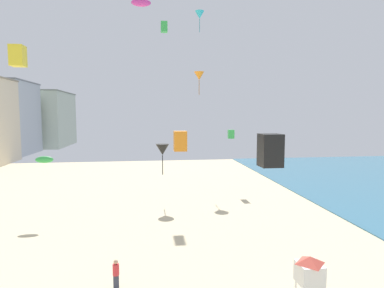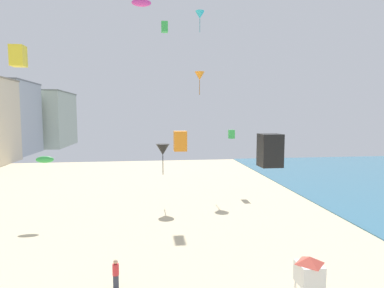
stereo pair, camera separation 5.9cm
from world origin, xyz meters
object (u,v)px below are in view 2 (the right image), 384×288
kite_cyan_delta (200,15)px  kite_green_box_2 (231,134)px  kite_flyer (116,273)px  kite_magenta_parafoil (141,3)px  kite_orange_box (180,141)px  kite_green_parafoil (45,160)px  kite_black_delta (163,150)px  kite_orange_delta (200,76)px  lifeguard_stand (309,271)px  kite_black_box (270,150)px  kite_yellow_box (18,56)px  kite_green_box (165,27)px

kite_cyan_delta → kite_green_box_2: bearing=57.8°
kite_flyer → kite_magenta_parafoil: (1.19, 14.83, 18.78)m
kite_orange_box → kite_green_parafoil: kite_orange_box is taller
kite_black_delta → kite_orange_delta: kite_orange_delta is taller
kite_green_box_2 → kite_magenta_parafoil: kite_magenta_parafoil is taller
kite_orange_box → kite_orange_delta: (4.55, 21.28, 6.74)m
kite_cyan_delta → lifeguard_stand: bearing=-80.1°
kite_magenta_parafoil → kite_cyan_delta: kite_magenta_parafoil is taller
lifeguard_stand → kite_black_delta: bearing=123.9°
kite_black_box → kite_green_box_2: 23.47m
kite_yellow_box → kite_green_box_2: 24.43m
kite_black_delta → kite_black_box: bearing=-75.6°
kite_flyer → kite_black_delta: kite_black_delta is taller
lifeguard_stand → kite_green_parafoil: size_ratio=1.64×
kite_black_box → kite_cyan_delta: 18.34m
kite_flyer → kite_cyan_delta: bearing=18.4°
lifeguard_stand → kite_magenta_parafoil: (-8.13, 17.65, 17.86)m
kite_yellow_box → kite_orange_box: bearing=-19.2°
kite_yellow_box → kite_orange_delta: 23.44m
lifeguard_stand → kite_green_box_2: 25.08m
kite_orange_box → kite_cyan_delta: kite_cyan_delta is taller
kite_black_delta → kite_green_box: 16.15m
kite_magenta_parafoil → kite_black_box: bearing=-68.1°
kite_flyer → kite_green_box_2: kite_green_box_2 is taller
kite_green_parafoil → kite_magenta_parafoil: bearing=11.1°
kite_cyan_delta → kite_orange_delta: bearing=81.3°
kite_green_box → kite_green_parafoil: kite_green_box is taller
kite_flyer → kite_orange_box: size_ratio=1.27×
kite_black_box → kite_cyan_delta: size_ratio=0.86×
kite_green_box_2 → kite_flyer: bearing=-118.6°
kite_flyer → kite_green_parafoil: bearing=74.4°
kite_magenta_parafoil → kite_flyer: bearing=-94.6°
kite_flyer → kite_black_box: 10.26m
kite_green_box_2 → lifeguard_stand: bearing=-95.8°
kite_orange_delta → kite_green_parafoil: size_ratio=1.93×
kite_orange_box → kite_flyer: bearing=-133.5°
kite_green_box → kite_orange_delta: 7.47m
kite_green_box → kite_green_parafoil: 21.43m
kite_green_box → kite_green_parafoil: size_ratio=0.81×
kite_green_box → kite_magenta_parafoil: kite_green_box is taller
kite_green_parafoil → kite_black_box: (15.26, -14.60, 2.26)m
kite_yellow_box → kite_flyer: bearing=-47.2°
kite_flyer → kite_cyan_delta: 22.83m
kite_orange_box → kite_magenta_parafoil: size_ratio=0.70×
kite_green_box_2 → kite_green_box: bearing=164.7°
kite_flyer → lifeguard_stand: bearing=-62.2°
kite_green_box → kite_green_box_2: bearing=-15.3°
kite_black_delta → kite_green_parafoil: 11.17m
kite_black_delta → kite_orange_delta: 13.41m
kite_black_box → kite_cyan_delta: kite_cyan_delta is taller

